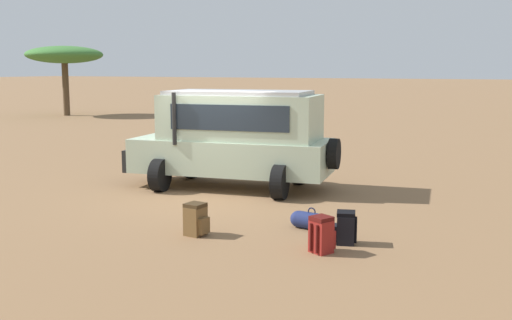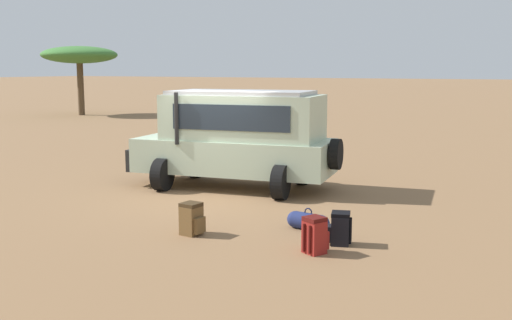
{
  "view_description": "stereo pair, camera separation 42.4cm",
  "coord_description": "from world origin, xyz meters",
  "px_view_note": "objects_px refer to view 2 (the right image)",
  "views": [
    {
      "loc": [
        7.02,
        -11.85,
        2.99
      ],
      "look_at": [
        1.39,
        -0.23,
        1.0
      ],
      "focal_mm": 42.0,
      "sensor_mm": 36.0,
      "label": 1
    },
    {
      "loc": [
        7.4,
        -11.66,
        2.99
      ],
      "look_at": [
        1.39,
        -0.23,
        1.0
      ],
      "focal_mm": 42.0,
      "sensor_mm": 36.0,
      "label": 2
    }
  ],
  "objects_px": {
    "backpack_beside_front_wheel": "(340,229)",
    "duffel_bag_low_black_case": "(308,221)",
    "backpack_near_rear_wheel": "(192,219)",
    "acacia_tree_far_left": "(79,56)",
    "backpack_cluster_center": "(315,235)",
    "safari_vehicle": "(238,137)"
  },
  "relations": [
    {
      "from": "acacia_tree_far_left",
      "to": "backpack_beside_front_wheel",
      "type": "bearing_deg",
      "value": -38.38
    },
    {
      "from": "safari_vehicle",
      "to": "backpack_beside_front_wheel",
      "type": "xyz_separation_m",
      "value": [
        3.95,
        -3.49,
        -1.02
      ]
    },
    {
      "from": "acacia_tree_far_left",
      "to": "backpack_cluster_center",
      "type": "bearing_deg",
      "value": -39.53
    },
    {
      "from": "safari_vehicle",
      "to": "backpack_cluster_center",
      "type": "height_order",
      "value": "safari_vehicle"
    },
    {
      "from": "backpack_cluster_center",
      "to": "backpack_near_rear_wheel",
      "type": "xyz_separation_m",
      "value": [
        -2.39,
        -0.01,
        -0.01
      ]
    },
    {
      "from": "backpack_cluster_center",
      "to": "duffel_bag_low_black_case",
      "type": "xyz_separation_m",
      "value": [
        -0.65,
        1.26,
        -0.14
      ]
    },
    {
      "from": "backpack_near_rear_wheel",
      "to": "acacia_tree_far_left",
      "type": "xyz_separation_m",
      "value": [
        -21.89,
        20.05,
        3.49
      ]
    },
    {
      "from": "safari_vehicle",
      "to": "backpack_near_rear_wheel",
      "type": "bearing_deg",
      "value": -71.7
    },
    {
      "from": "backpack_cluster_center",
      "to": "duffel_bag_low_black_case",
      "type": "distance_m",
      "value": 1.43
    },
    {
      "from": "safari_vehicle",
      "to": "acacia_tree_far_left",
      "type": "relative_size",
      "value": 1.12
    },
    {
      "from": "safari_vehicle",
      "to": "acacia_tree_far_left",
      "type": "bearing_deg",
      "value": 142.23
    },
    {
      "from": "backpack_beside_front_wheel",
      "to": "acacia_tree_far_left",
      "type": "relative_size",
      "value": 0.12
    },
    {
      "from": "duffel_bag_low_black_case",
      "to": "backpack_cluster_center",
      "type": "bearing_deg",
      "value": -62.83
    },
    {
      "from": "safari_vehicle",
      "to": "backpack_cluster_center",
      "type": "relative_size",
      "value": 8.99
    },
    {
      "from": "backpack_beside_front_wheel",
      "to": "backpack_cluster_center",
      "type": "height_order",
      "value": "backpack_cluster_center"
    },
    {
      "from": "backpack_beside_front_wheel",
      "to": "duffel_bag_low_black_case",
      "type": "relative_size",
      "value": 0.64
    },
    {
      "from": "backpack_cluster_center",
      "to": "backpack_beside_front_wheel",
      "type": "bearing_deg",
      "value": 73.67
    },
    {
      "from": "backpack_beside_front_wheel",
      "to": "backpack_near_rear_wheel",
      "type": "bearing_deg",
      "value": -165.56
    },
    {
      "from": "backpack_beside_front_wheel",
      "to": "safari_vehicle",
      "type": "bearing_deg",
      "value": 138.61
    },
    {
      "from": "backpack_beside_front_wheel",
      "to": "backpack_cluster_center",
      "type": "xyz_separation_m",
      "value": [
        -0.19,
        -0.65,
        0.02
      ]
    },
    {
      "from": "backpack_beside_front_wheel",
      "to": "duffel_bag_low_black_case",
      "type": "height_order",
      "value": "backpack_beside_front_wheel"
    },
    {
      "from": "duffel_bag_low_black_case",
      "to": "safari_vehicle",
      "type": "bearing_deg",
      "value": 137.29
    }
  ]
}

